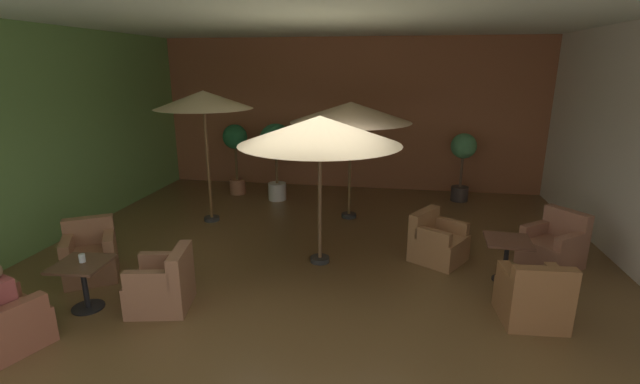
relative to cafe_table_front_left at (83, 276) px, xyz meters
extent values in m
cube|color=brown|center=(2.78, 1.79, -0.49)|extent=(9.92, 10.17, 0.02)
cube|color=brown|center=(2.78, 6.84, 1.44)|extent=(9.92, 0.08, 3.85)
cube|color=#6A984D|center=(-2.14, 1.79, 1.44)|extent=(0.08, 10.17, 3.85)
cube|color=silver|center=(2.78, 1.79, 3.40)|extent=(9.92, 10.17, 0.06)
cylinder|color=black|center=(0.00, 0.00, -0.47)|extent=(0.41, 0.41, 0.02)
cylinder|color=black|center=(0.00, 0.00, -0.17)|extent=(0.07, 0.07, 0.63)
cube|color=brown|center=(0.00, 0.00, 0.17)|extent=(0.70, 0.70, 0.03)
cube|color=#905E40|center=(-0.52, 0.83, -0.26)|extent=(1.02, 1.04, 0.45)
cube|color=#905E40|center=(-0.69, 1.09, 0.18)|extent=(0.70, 0.53, 0.42)
cube|color=#905E40|center=(-0.26, 0.95, 0.08)|extent=(0.45, 0.59, 0.22)
cube|color=#905E40|center=(-0.74, 0.64, 0.08)|extent=(0.45, 0.59, 0.22)
cube|color=#A15C45|center=(-0.34, -0.92, -0.26)|extent=(0.96, 0.96, 0.44)
cube|color=#A15C45|center=(-0.05, -0.99, 0.06)|extent=(0.35, 0.60, 0.19)
cube|color=#946247|center=(0.96, 0.20, -0.26)|extent=(0.89, 0.84, 0.44)
cube|color=#946247|center=(1.25, 0.25, 0.15)|extent=(0.30, 0.73, 0.39)
cube|color=#946247|center=(0.98, -0.10, 0.07)|extent=(0.61, 0.24, 0.23)
cube|color=#946247|center=(0.86, 0.47, 0.07)|extent=(0.61, 0.24, 0.23)
cylinder|color=black|center=(5.70, 1.78, -0.47)|extent=(0.34, 0.34, 0.02)
cylinder|color=black|center=(5.70, 1.78, -0.17)|extent=(0.07, 0.07, 0.63)
cube|color=brown|center=(5.70, 1.78, 0.17)|extent=(0.68, 0.68, 0.03)
cube|color=#99624A|center=(6.55, 2.45, -0.26)|extent=(1.08, 1.07, 0.44)
cube|color=#99624A|center=(6.80, 2.64, 0.19)|extent=(0.60, 0.69, 0.46)
cube|color=#99624A|center=(6.71, 2.19, 0.06)|extent=(0.56, 0.48, 0.20)
cube|color=#99624A|center=(6.33, 2.67, 0.06)|extent=(0.56, 0.48, 0.20)
cube|color=#9A6840|center=(4.78, 2.36, -0.26)|extent=(1.05, 1.04, 0.44)
cube|color=#9A6840|center=(4.53, 2.51, 0.15)|extent=(0.54, 0.73, 0.38)
cube|color=#9A6840|center=(4.98, 2.60, 0.06)|extent=(0.57, 0.42, 0.21)
cube|color=#9A6840|center=(4.65, 2.06, 0.06)|extent=(0.57, 0.42, 0.21)
cube|color=#945F38|center=(5.78, 0.70, -0.26)|extent=(0.79, 0.78, 0.44)
cube|color=#945F38|center=(5.80, 0.41, 0.16)|extent=(0.75, 0.21, 0.42)
cube|color=#945F38|center=(5.48, 0.71, 0.07)|extent=(0.19, 0.58, 0.23)
cube|color=#945F38|center=(6.07, 0.76, 0.07)|extent=(0.19, 0.58, 0.23)
cylinder|color=#2D2D2D|center=(2.83, 1.98, -0.44)|extent=(0.32, 0.32, 0.08)
cylinder|color=brown|center=(2.83, 1.98, 0.70)|extent=(0.06, 0.06, 2.37)
cone|color=beige|center=(2.83, 1.98, 1.71)|extent=(2.55, 2.55, 0.44)
cylinder|color=#2D2D2D|center=(0.24, 3.60, -0.44)|extent=(0.32, 0.32, 0.08)
cylinder|color=brown|center=(0.24, 3.60, 0.83)|extent=(0.06, 0.06, 2.63)
cone|color=beige|center=(0.24, 3.60, 2.03)|extent=(1.93, 1.93, 0.35)
cylinder|color=#2D2D2D|center=(3.07, 4.30, -0.44)|extent=(0.32, 0.32, 0.08)
cylinder|color=brown|center=(3.07, 4.30, 0.72)|extent=(0.06, 0.06, 2.40)
cone|color=#D4B087|center=(3.07, 4.30, 1.77)|extent=(2.48, 2.48, 0.41)
cylinder|color=#3A2F2D|center=(5.58, 5.97, -0.31)|extent=(0.41, 0.41, 0.35)
cylinder|color=brown|center=(5.58, 5.97, 0.23)|extent=(0.06, 0.06, 0.74)
sphere|color=#488553|center=(5.58, 5.97, 0.86)|extent=(0.59, 0.59, 0.59)
cylinder|color=silver|center=(1.21, 5.31, -0.27)|extent=(0.43, 0.43, 0.42)
cylinder|color=brown|center=(1.21, 5.31, 0.29)|extent=(0.06, 0.06, 0.71)
sphere|color=#29673F|center=(1.21, 5.31, 0.97)|extent=(0.79, 0.79, 0.79)
cylinder|color=#A76647|center=(0.08, 5.66, -0.30)|extent=(0.39, 0.39, 0.37)
cylinder|color=brown|center=(0.08, 5.66, 0.31)|extent=(0.06, 0.06, 0.83)
sphere|color=#205C32|center=(0.08, 5.66, 0.98)|extent=(0.61, 0.61, 0.61)
cylinder|color=white|center=(0.00, 0.02, 0.24)|extent=(0.08, 0.08, 0.11)
camera|label=1|loc=(3.97, -4.69, 2.66)|focal=24.79mm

